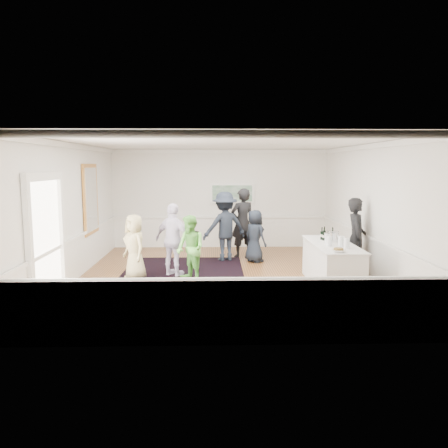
{
  "coord_description": "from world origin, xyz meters",
  "views": [
    {
      "loc": [
        -0.24,
        -10.26,
        2.69
      ],
      "look_at": [
        0.04,
        0.2,
        1.28
      ],
      "focal_mm": 35.0,
      "sensor_mm": 36.0,
      "label": 1
    }
  ],
  "objects_px": {
    "guest_tan": "(135,247)",
    "guest_dark_b": "(242,223)",
    "bartender": "(356,238)",
    "guest_lilac": "(174,240)",
    "guest_dark_a": "(225,226)",
    "ice_bucket": "(333,237)",
    "serving_table": "(332,264)",
    "guest_navy": "(255,236)",
    "guest_green": "(190,248)",
    "nut_bowl": "(339,250)"
  },
  "relations": [
    {
      "from": "nut_bowl",
      "to": "serving_table",
      "type": "bearing_deg",
      "value": 81.72
    },
    {
      "from": "guest_lilac",
      "to": "ice_bucket",
      "type": "bearing_deg",
      "value": -160.44
    },
    {
      "from": "guest_dark_a",
      "to": "guest_dark_b",
      "type": "distance_m",
      "value": 0.73
    },
    {
      "from": "bartender",
      "to": "ice_bucket",
      "type": "distance_m",
      "value": 0.86
    },
    {
      "from": "guest_dark_b",
      "to": "nut_bowl",
      "type": "xyz_separation_m",
      "value": [
        1.66,
        -4.09,
        -0.02
      ]
    },
    {
      "from": "bartender",
      "to": "guest_lilac",
      "type": "xyz_separation_m",
      "value": [
        -4.39,
        0.22,
        -0.07
      ]
    },
    {
      "from": "guest_green",
      "to": "guest_dark_b",
      "type": "bearing_deg",
      "value": 117.0
    },
    {
      "from": "guest_navy",
      "to": "ice_bucket",
      "type": "relative_size",
      "value": 5.62
    },
    {
      "from": "ice_bucket",
      "to": "nut_bowl",
      "type": "xyz_separation_m",
      "value": [
        -0.21,
        -1.19,
        -0.08
      ]
    },
    {
      "from": "bartender",
      "to": "guest_tan",
      "type": "distance_m",
      "value": 5.29
    },
    {
      "from": "ice_bucket",
      "to": "nut_bowl",
      "type": "height_order",
      "value": "ice_bucket"
    },
    {
      "from": "bartender",
      "to": "ice_bucket",
      "type": "height_order",
      "value": "bartender"
    },
    {
      "from": "guest_dark_b",
      "to": "nut_bowl",
      "type": "relative_size",
      "value": 7.44
    },
    {
      "from": "guest_lilac",
      "to": "ice_bucket",
      "type": "relative_size",
      "value": 6.85
    },
    {
      "from": "guest_dark_b",
      "to": "nut_bowl",
      "type": "height_order",
      "value": "guest_dark_b"
    },
    {
      "from": "guest_dark_b",
      "to": "guest_navy",
      "type": "xyz_separation_m",
      "value": [
        0.3,
        -0.67,
        -0.28
      ]
    },
    {
      "from": "guest_dark_b",
      "to": "guest_lilac",
      "type": "bearing_deg",
      "value": 28.3
    },
    {
      "from": "serving_table",
      "to": "guest_navy",
      "type": "bearing_deg",
      "value": 121.09
    },
    {
      "from": "bartender",
      "to": "guest_lilac",
      "type": "distance_m",
      "value": 4.39
    },
    {
      "from": "guest_tan",
      "to": "guest_dark_b",
      "type": "xyz_separation_m",
      "value": [
        2.72,
        2.47,
        0.24
      ]
    },
    {
      "from": "guest_tan",
      "to": "ice_bucket",
      "type": "bearing_deg",
      "value": 47.5
    },
    {
      "from": "bartender",
      "to": "guest_dark_b",
      "type": "relative_size",
      "value": 0.95
    },
    {
      "from": "serving_table",
      "to": "ice_bucket",
      "type": "bearing_deg",
      "value": 72.57
    },
    {
      "from": "bartender",
      "to": "guest_dark_b",
      "type": "distance_m",
      "value": 3.52
    },
    {
      "from": "guest_lilac",
      "to": "ice_bucket",
      "type": "distance_m",
      "value": 3.77
    },
    {
      "from": "guest_lilac",
      "to": "ice_bucket",
      "type": "height_order",
      "value": "guest_lilac"
    },
    {
      "from": "guest_green",
      "to": "nut_bowl",
      "type": "relative_size",
      "value": 5.66
    },
    {
      "from": "nut_bowl",
      "to": "guest_dark_a",
      "type": "bearing_deg",
      "value": 121.39
    },
    {
      "from": "guest_lilac",
      "to": "guest_dark_b",
      "type": "xyz_separation_m",
      "value": [
        1.82,
        2.19,
        0.12
      ]
    },
    {
      "from": "guest_green",
      "to": "guest_lilac",
      "type": "relative_size",
      "value": 0.87
    },
    {
      "from": "serving_table",
      "to": "guest_dark_a",
      "type": "bearing_deg",
      "value": 131.3
    },
    {
      "from": "guest_tan",
      "to": "guest_green",
      "type": "xyz_separation_m",
      "value": [
        1.33,
        -0.19,
        -0.0
      ]
    },
    {
      "from": "guest_tan",
      "to": "guest_dark_a",
      "type": "bearing_deg",
      "value": 95.03
    },
    {
      "from": "guest_tan",
      "to": "guest_dark_b",
      "type": "height_order",
      "value": "guest_dark_b"
    },
    {
      "from": "guest_lilac",
      "to": "guest_dark_a",
      "type": "distance_m",
      "value": 2.13
    },
    {
      "from": "guest_tan",
      "to": "nut_bowl",
      "type": "height_order",
      "value": "guest_tan"
    },
    {
      "from": "bartender",
      "to": "guest_navy",
      "type": "bearing_deg",
      "value": 63.61
    },
    {
      "from": "guest_tan",
      "to": "nut_bowl",
      "type": "xyz_separation_m",
      "value": [
        4.38,
        -1.62,
        0.22
      ]
    },
    {
      "from": "bartender",
      "to": "guest_dark_a",
      "type": "distance_m",
      "value": 3.65
    },
    {
      "from": "guest_dark_b",
      "to": "ice_bucket",
      "type": "bearing_deg",
      "value": 100.97
    },
    {
      "from": "guest_tan",
      "to": "nut_bowl",
      "type": "relative_size",
      "value": 5.69
    },
    {
      "from": "guest_tan",
      "to": "guest_green",
      "type": "bearing_deg",
      "value": 44.78
    },
    {
      "from": "bartender",
      "to": "guest_navy",
      "type": "distance_m",
      "value": 2.87
    },
    {
      "from": "guest_lilac",
      "to": "guest_navy",
      "type": "xyz_separation_m",
      "value": [
        2.12,
        1.52,
        -0.16
      ]
    },
    {
      "from": "nut_bowl",
      "to": "guest_dark_b",
      "type": "bearing_deg",
      "value": 112.1
    },
    {
      "from": "serving_table",
      "to": "guest_lilac",
      "type": "xyz_separation_m",
      "value": [
        -3.62,
        0.96,
        0.41
      ]
    },
    {
      "from": "guest_tan",
      "to": "guest_dark_a",
      "type": "xyz_separation_m",
      "value": [
        2.19,
        1.98,
        0.2
      ]
    },
    {
      "from": "guest_lilac",
      "to": "guest_green",
      "type": "bearing_deg",
      "value": 162.61
    },
    {
      "from": "guest_tan",
      "to": "serving_table",
      "type": "bearing_deg",
      "value": 44.36
    },
    {
      "from": "guest_green",
      "to": "guest_tan",
      "type": "bearing_deg",
      "value": -133.38
    }
  ]
}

